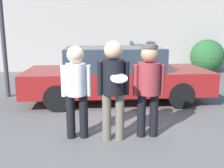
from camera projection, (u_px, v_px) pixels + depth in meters
name	position (u px, v px, depth m)	size (l,w,h in m)	color
ground_plane	(117.00, 134.00, 4.50)	(56.00, 56.00, 0.00)	#5B5956
storefront_building	(100.00, 31.00, 11.31)	(24.00, 0.22, 3.57)	#B2A89E
person_left	(76.00, 86.00, 4.16)	(0.50, 0.33, 1.58)	black
person_middle_with_frisbee	(113.00, 83.00, 4.06)	(0.52, 0.56, 1.67)	#665B4C
person_right	(149.00, 83.00, 4.21)	(0.54, 0.37, 1.60)	black
parked_car_near	(116.00, 74.00, 6.55)	(4.68, 1.88, 1.40)	maroon
shrub	(207.00, 56.00, 11.03)	(1.45, 1.45, 1.45)	#285B2D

